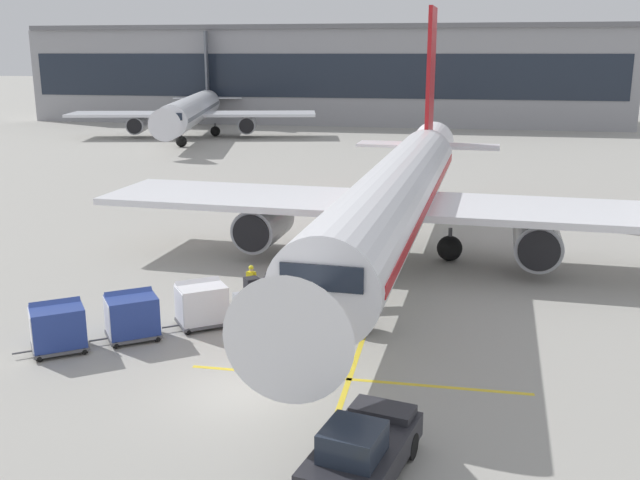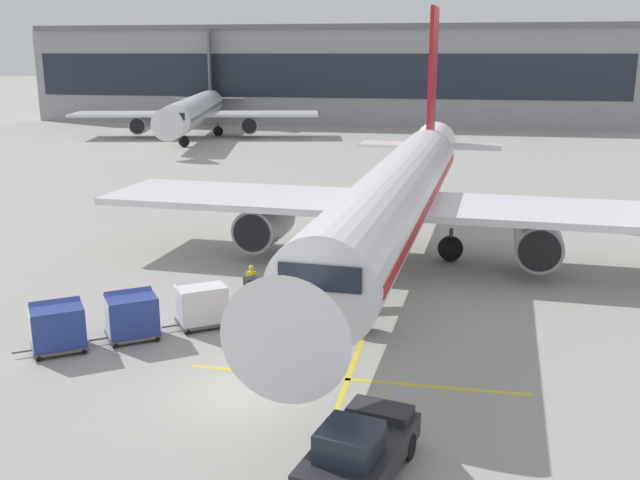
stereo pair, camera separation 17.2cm
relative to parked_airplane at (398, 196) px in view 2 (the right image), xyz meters
The scene contains 14 objects.
ground_plane 17.52m from the parked_airplane, 102.79° to the right, with size 600.00×600.00×0.00m, color #9E9B93.
parked_airplane is the anchor object (origin of this frame).
belt_loader 9.71m from the parked_airplane, 118.70° to the right, with size 4.93×4.29×3.00m.
baggage_cart_lead 13.43m from the parked_airplane, 122.50° to the right, with size 2.68×2.47×1.91m.
baggage_cart_second 16.17m from the parked_airplane, 125.69° to the right, with size 2.68×2.47×1.91m.
baggage_cart_third 18.81m from the parked_airplane, 128.25° to the right, with size 2.68×2.47×1.91m.
pushback_tug 21.09m from the parked_airplane, 87.51° to the right, with size 3.02×4.75×1.83m.
ground_crew_by_loader 13.01m from the parked_airplane, 110.77° to the right, with size 0.47×0.42×1.74m.
ground_crew_by_carts 10.14m from the parked_airplane, 126.83° to the right, with size 0.54×0.36×1.74m.
safety_cone_engine_keepout 7.18m from the parked_airplane, 129.94° to the right, with size 0.71×0.71×0.80m.
apron_guidance_line_lead_in 3.72m from the parked_airplane, 111.46° to the right, with size 0.20×110.00×0.01m.
apron_guidance_line_stop_bar 15.44m from the parked_airplane, 90.15° to the right, with size 12.00×0.20×0.01m.
terminal_building 83.57m from the parked_airplane, 102.97° to the left, with size 93.87×19.30×15.16m.
distant_airplane 63.30m from the parked_airplane, 120.18° to the left, with size 33.28×42.15×14.20m.
Camera 2 is at (6.97, -21.18, 11.07)m, focal length 40.51 mm.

